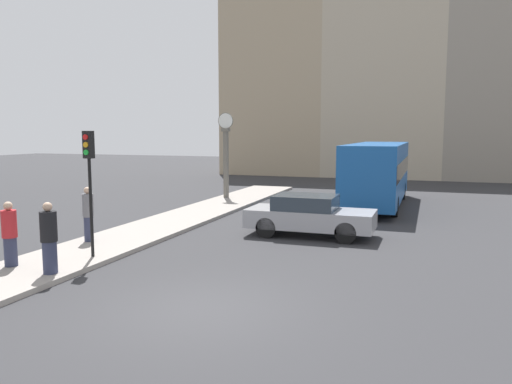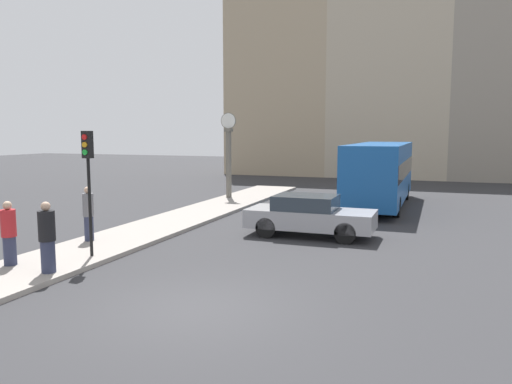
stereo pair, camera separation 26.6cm
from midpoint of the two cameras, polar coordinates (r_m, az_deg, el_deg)
name	(u,v)px [view 1 (the left image)]	position (r m, az deg, el deg)	size (l,w,h in m)	color
ground_plane	(199,309)	(10.72, -7.21, -13.11)	(120.00, 120.00, 0.00)	#2D2D30
sidewalk_corner	(189,216)	(21.62, -7.96, -2.74)	(2.64, 23.87, 0.14)	gray
building_row	(381,77)	(42.48, 13.96, 12.67)	(25.75, 5.00, 18.11)	tan
sedan_car	(309,215)	(17.64, 5.68, -2.65)	(4.43, 1.82, 1.45)	#9E9EA3
bus_distant	(378,171)	(25.27, 13.44, 2.37)	(2.43, 9.60, 3.09)	#195199
traffic_light_near	(89,167)	(14.67, -19.01, 2.72)	(0.26, 0.24, 3.55)	black
street_clock	(226,155)	(26.86, -3.74, 4.21)	(0.86, 0.38, 4.54)	#666056
pedestrian_red_top	(10,234)	(14.67, -26.80, -4.33)	(0.38, 0.38, 1.72)	#2D334C
pedestrian_black_jacket	(49,238)	(13.50, -23.10, -4.90)	(0.41, 0.41, 1.80)	#2D334C
pedestrian_grey_jacket	(88,214)	(16.99, -19.05, -2.40)	(0.35, 0.35, 1.77)	#2D334C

